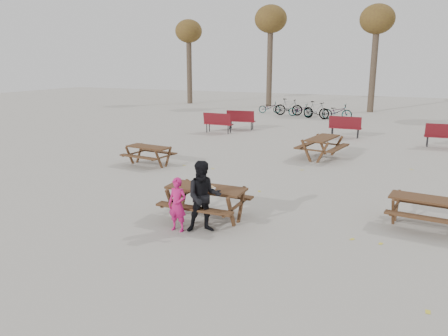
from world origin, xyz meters
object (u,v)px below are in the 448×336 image
at_px(food_tray, 211,188).
at_px(picnic_table_east, 427,213).
at_px(soda_bottle, 207,187).
at_px(picnic_table_far, 322,148).
at_px(main_picnic_table, 206,195).
at_px(adult, 204,197).
at_px(child, 177,205).
at_px(picnic_table_north, 149,156).

height_order(food_tray, picnic_table_east, food_tray).
height_order(soda_bottle, picnic_table_far, soda_bottle).
xyz_separation_m(main_picnic_table, picnic_table_east, (4.64, 1.50, -0.25)).
bearing_deg(adult, child, 169.35).
bearing_deg(main_picnic_table, child, -106.24).
bearing_deg(picnic_table_north, picnic_table_far, 40.23).
bearing_deg(soda_bottle, picnic_table_east, 20.51).
height_order(soda_bottle, child, child).
height_order(food_tray, child, child).
bearing_deg(picnic_table_far, main_picnic_table, -179.31).
height_order(adult, picnic_table_east, adult).
bearing_deg(picnic_table_far, food_tray, -177.88).
bearing_deg(child, picnic_table_north, 130.19).
bearing_deg(picnic_table_east, soda_bottle, -153.11).
relative_size(main_picnic_table, child, 1.53).
bearing_deg(soda_bottle, picnic_table_north, 135.90).
distance_m(food_tray, soda_bottle, 0.13).
relative_size(soda_bottle, child, 0.14).
relative_size(main_picnic_table, picnic_table_north, 1.15).
height_order(child, picnic_table_far, child).
distance_m(main_picnic_table, food_tray, 0.29).
bearing_deg(picnic_table_far, adult, -176.77).
distance_m(main_picnic_table, picnic_table_east, 4.88).
bearing_deg(picnic_table_east, child, -147.75).
height_order(soda_bottle, picnic_table_east, soda_bottle).
relative_size(soda_bottle, picnic_table_east, 0.11).
distance_m(soda_bottle, picnic_table_east, 4.86).
xyz_separation_m(food_tray, soda_bottle, (-0.07, -0.09, 0.05)).
relative_size(main_picnic_table, picnic_table_far, 0.97).
height_order(main_picnic_table, adult, adult).
bearing_deg(food_tray, child, -119.59).
height_order(soda_bottle, adult, adult).
relative_size(child, picnic_table_east, 0.75).
bearing_deg(adult, picnic_table_far, 53.97).
distance_m(food_tray, picnic_table_north, 6.08).
height_order(main_picnic_table, food_tray, food_tray).
bearing_deg(picnic_table_east, main_picnic_table, -155.66).
relative_size(adult, picnic_table_far, 0.83).
xyz_separation_m(soda_bottle, picnic_table_far, (0.95, 7.82, -0.45)).
height_order(food_tray, picnic_table_far, food_tray).
relative_size(food_tray, soda_bottle, 1.06).
distance_m(picnic_table_east, picnic_table_north, 9.24).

